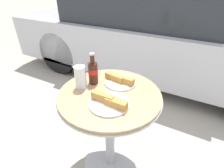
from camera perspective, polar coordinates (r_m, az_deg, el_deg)
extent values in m
plane|color=#A8A093|center=(1.64, -0.60, -23.97)|extent=(30.00, 30.00, 0.00)
cylinder|color=#B7B7BC|center=(1.64, -0.60, -23.77)|extent=(0.43, 0.43, 0.02)
cylinder|color=#B7B7BC|center=(1.36, -0.69, -15.46)|extent=(0.07, 0.07, 0.68)
cylinder|color=#B7B7BC|center=(1.14, -0.79, -3.99)|extent=(0.68, 0.68, 0.01)
cylinder|color=tan|center=(1.13, -0.80, -3.37)|extent=(0.67, 0.67, 0.02)
cylinder|color=#3D1E14|center=(1.20, -6.18, 3.47)|extent=(0.06, 0.06, 0.15)
cylinder|color=red|center=(1.19, -6.23, 4.24)|extent=(0.07, 0.07, 0.03)
cylinder|color=#3D1E14|center=(1.15, -6.48, 8.08)|extent=(0.03, 0.03, 0.06)
cylinder|color=silver|center=(1.14, -6.58, 9.69)|extent=(0.03, 0.03, 0.01)
cylinder|color=#C68923|center=(1.17, -10.19, 1.46)|extent=(0.07, 0.07, 0.12)
cylinder|color=silver|center=(1.16, -10.26, 2.18)|extent=(0.07, 0.07, 0.15)
cylinder|color=white|center=(1.22, 2.73, 0.58)|extent=(0.22, 0.22, 0.01)
cube|color=white|center=(1.22, 2.74, 0.86)|extent=(0.17, 0.17, 0.00)
cube|color=#B77F3D|center=(1.22, 0.89, 2.20)|extent=(0.15, 0.06, 0.04)
cube|color=#B77F3D|center=(1.19, 4.71, 1.21)|extent=(0.11, 0.06, 0.04)
cylinder|color=white|center=(1.03, -0.97, -6.34)|extent=(0.24, 0.24, 0.01)
cube|color=white|center=(1.02, -0.97, -6.03)|extent=(0.15, 0.15, 0.00)
cube|color=#B77F3D|center=(1.02, -3.08, -4.31)|extent=(0.14, 0.04, 0.05)
cube|color=#B77F3D|center=(0.98, 1.41, -6.22)|extent=(0.13, 0.05, 0.04)
cube|color=#B7B7BC|center=(2.91, 14.80, 13.60)|extent=(4.26, 1.81, 0.63)
cube|color=#23282D|center=(2.85, 11.98, 25.28)|extent=(2.04, 1.60, 0.50)
cylinder|color=black|center=(4.14, -0.93, 17.51)|extent=(0.66, 0.22, 0.66)
cylinder|color=black|center=(2.92, -16.50, 9.91)|extent=(0.66, 0.22, 0.66)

